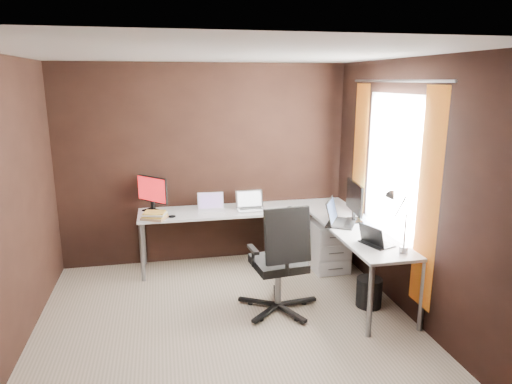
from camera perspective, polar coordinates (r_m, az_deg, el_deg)
The scene contains 15 objects.
room at distance 4.16m, azimuth 0.73°, elevation -0.26°, with size 3.60×3.60×2.50m.
desk at distance 5.35m, azimuth 3.70°, elevation -3.74°, with size 2.65×2.25×0.73m.
drawer_pedestal at distance 5.75m, azimuth 9.02°, elevation -6.61°, with size 0.42×0.50×0.60m, color white.
monitor_left at distance 5.66m, azimuth -12.86°, elevation 0.04°, with size 0.35×0.38×0.43m.
monitor_right at distance 5.24m, azimuth 12.23°, elevation -0.89°, with size 0.16×0.55×0.45m.
laptop_white at distance 5.62m, azimuth -5.66°, elevation -1.86°, with size 0.33×0.24×0.21m.
laptop_silver at distance 5.64m, azimuth -0.72°, elevation -1.70°, with size 0.35×0.25×0.23m.
laptop_black_big at distance 5.17m, azimuth 10.18°, elevation -3.28°, with size 0.47×0.51×0.27m.
laptop_black_small at distance 4.59m, azimuth 14.62°, elevation -5.88°, with size 0.30×0.36×0.21m.
book_stack at distance 5.39m, azimuth -12.56°, elevation -2.88°, with size 0.33×0.31×0.09m.
mouse_left at distance 5.39m, azimuth -10.44°, elevation -3.02°, with size 0.09×0.06×0.03m, color black.
mouse_corner at distance 5.69m, azimuth 4.23°, elevation -1.95°, with size 0.08×0.05×0.03m, color black.
desk_lamp at distance 4.39m, azimuth 17.13°, elevation -2.61°, with size 0.19×0.22×0.58m.
office_chair at distance 4.67m, azimuth 2.96°, elevation -10.95°, with size 0.64×0.64×1.14m.
wastebasket at distance 4.97m, azimuth 13.94°, elevation -12.06°, with size 0.26×0.26×0.30m, color black.
Camera 1 is at (-0.54, -3.87, 2.29)m, focal length 32.00 mm.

